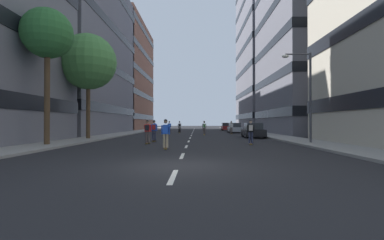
% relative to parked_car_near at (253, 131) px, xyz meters
% --- Properties ---
extents(ground_plane, '(181.18, 181.18, 0.00)m').
position_rel_parked_car_near_xyz_m(ground_plane, '(-6.51, 11.53, -0.70)').
color(ground_plane, black).
extents(sidewalk_left, '(3.03, 83.04, 0.14)m').
position_rel_parked_car_near_xyz_m(sidewalk_left, '(-15.74, 15.31, -0.63)').
color(sidewalk_left, gray).
rests_on(sidewalk_left, ground_plane).
extents(sidewalk_right, '(3.03, 83.04, 0.14)m').
position_rel_parked_car_near_xyz_m(sidewalk_right, '(2.72, 15.31, -0.63)').
color(sidewalk_right, gray).
rests_on(sidewalk_right, ground_plane).
extents(lane_markings, '(0.16, 67.20, 0.01)m').
position_rel_parked_car_near_xyz_m(lane_markings, '(-6.51, 11.84, -0.70)').
color(lane_markings, silver).
rests_on(lane_markings, ground_plane).
extents(building_left_mid, '(14.54, 22.94, 22.38)m').
position_rel_parked_car_near_xyz_m(building_left_mid, '(-24.47, 9.67, 10.58)').
color(building_left_mid, slate).
rests_on(building_left_mid, ground_plane).
extents(building_left_far, '(14.54, 22.78, 23.23)m').
position_rel_parked_car_near_xyz_m(building_left_far, '(-24.47, 31.74, 11.00)').
color(building_left_far, brown).
rests_on(building_left_far, ground_plane).
extents(building_right_mid, '(14.54, 18.62, 23.39)m').
position_rel_parked_car_near_xyz_m(building_right_mid, '(11.45, 9.67, 11.09)').
color(building_right_mid, slate).
rests_on(building_right_mid, ground_plane).
extents(building_right_far, '(14.54, 21.26, 34.19)m').
position_rel_parked_car_near_xyz_m(building_right_far, '(11.45, 31.74, 16.49)').
color(building_right_far, slate).
rests_on(building_right_far, ground_plane).
extents(parked_car_near, '(1.82, 4.40, 1.52)m').
position_rel_parked_car_near_xyz_m(parked_car_near, '(0.00, 0.00, 0.00)').
color(parked_car_near, black).
rests_on(parked_car_near, ground_plane).
extents(parked_car_mid, '(1.82, 4.40, 1.52)m').
position_rel_parked_car_near_xyz_m(parked_car_mid, '(0.00, 14.01, 0.00)').
color(parked_car_mid, '#B2B7BF').
rests_on(parked_car_mid, ground_plane).
extents(parked_car_far, '(1.82, 4.40, 1.52)m').
position_rel_parked_car_near_xyz_m(parked_car_far, '(0.00, 26.44, 0.00)').
color(parked_car_far, maroon).
rests_on(parked_car_far, ground_plane).
extents(street_tree_near, '(5.06, 5.06, 9.52)m').
position_rel_parked_car_near_xyz_m(street_tree_near, '(-15.74, -3.77, 6.40)').
color(street_tree_near, '#4C3823').
rests_on(street_tree_near, sidewalk_left).
extents(street_tree_mid, '(3.29, 3.29, 9.00)m').
position_rel_parked_car_near_xyz_m(street_tree_mid, '(-15.74, -10.65, 6.70)').
color(street_tree_mid, '#4C3823').
rests_on(street_tree_mid, sidewalk_left).
extents(streetlamp_right, '(2.13, 0.30, 6.50)m').
position_rel_parked_car_near_xyz_m(streetlamp_right, '(2.05, -8.59, 3.44)').
color(streetlamp_right, '#3F3F44').
rests_on(streetlamp_right, sidewalk_right).
extents(skater_0, '(0.56, 0.92, 1.78)m').
position_rel_parked_car_near_xyz_m(skater_0, '(-1.98, -8.95, 0.32)').
color(skater_0, brown).
rests_on(skater_0, ground_plane).
extents(skater_1, '(0.53, 0.90, 1.78)m').
position_rel_parked_car_near_xyz_m(skater_1, '(-4.91, 5.98, 0.32)').
color(skater_1, brown).
rests_on(skater_1, ground_plane).
extents(skater_2, '(0.53, 0.90, 1.78)m').
position_rel_parked_car_near_xyz_m(skater_2, '(-9.35, -6.08, 0.32)').
color(skater_2, brown).
rests_on(skater_2, ground_plane).
extents(skater_3, '(0.55, 0.91, 1.78)m').
position_rel_parked_car_near_xyz_m(skater_3, '(-7.68, -12.32, 0.29)').
color(skater_3, brown).
rests_on(skater_3, ground_plane).
extents(skater_4, '(0.56, 0.92, 1.78)m').
position_rel_parked_car_near_xyz_m(skater_4, '(-8.44, 12.75, 0.32)').
color(skater_4, brown).
rests_on(skater_4, ground_plane).
extents(skater_5, '(0.55, 0.91, 1.78)m').
position_rel_parked_car_near_xyz_m(skater_5, '(-9.46, -8.43, 0.32)').
color(skater_5, brown).
rests_on(skater_5, ground_plane).
extents(skater_6, '(0.57, 0.92, 1.78)m').
position_rel_parked_car_near_xyz_m(skater_6, '(-9.94, 12.26, 0.29)').
color(skater_6, brown).
rests_on(skater_6, ground_plane).
extents(skater_7, '(0.57, 0.92, 1.78)m').
position_rel_parked_car_near_xyz_m(skater_7, '(-12.22, 12.96, 0.32)').
color(skater_7, brown).
rests_on(skater_7, ground_plane).
extents(skater_8, '(0.55, 0.91, 1.78)m').
position_rel_parked_car_near_xyz_m(skater_8, '(-1.11, 9.14, 0.29)').
color(skater_8, brown).
rests_on(skater_8, ground_plane).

